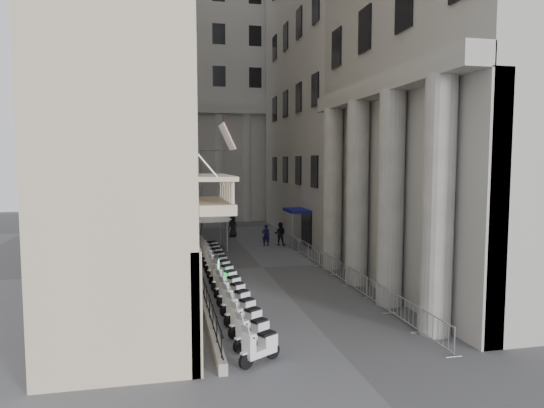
{
  "coord_description": "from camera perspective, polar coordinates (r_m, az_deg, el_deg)",
  "views": [
    {
      "loc": [
        -5.98,
        -10.69,
        6.76
      ],
      "look_at": [
        -0.45,
        14.33,
        4.5
      ],
      "focal_mm": 32.0,
      "sensor_mm": 36.0,
      "label": 1
    }
  ],
  "objects": [
    {
      "name": "scooter_5",
      "position": [
        23.46,
        -4.68,
        -11.73
      ],
      "size": [
        1.49,
        1.2,
        1.5
      ],
      "primitive_type": null,
      "rotation": [
        0.0,
        0.0,
        2.11
      ],
      "color": "silver",
      "rests_on": "ground"
    },
    {
      "name": "barrier_0",
      "position": [
        19.58,
        18.63,
        -15.43
      ],
      "size": [
        0.6,
        2.4,
        1.1
      ],
      "primitive_type": null,
      "color": "#B2B4BA",
      "rests_on": "ground"
    },
    {
      "name": "info_kiosk",
      "position": [
        26.1,
        -6.58,
        -8.02
      ],
      "size": [
        0.4,
        0.85,
        1.74
      ],
      "rotation": [
        0.0,
        0.0,
        -0.18
      ],
      "color": "black",
      "rests_on": "ground"
    },
    {
      "name": "pedestrian_c",
      "position": [
        43.61,
        -4.64,
        -2.62
      ],
      "size": [
        1.11,
        0.98,
        1.91
      ],
      "primitive_type": "imported",
      "rotation": [
        0.0,
        0.0,
        3.63
      ],
      "color": "black",
      "rests_on": "ground"
    },
    {
      "name": "barrier_2",
      "position": [
        23.77,
        12.28,
        -11.6
      ],
      "size": [
        0.6,
        2.4,
        1.1
      ],
      "primitive_type": null,
      "color": "#B2B4BA",
      "rests_on": "ground"
    },
    {
      "name": "far_building",
      "position": [
        59.57,
        -6.76,
        12.96
      ],
      "size": [
        22.0,
        10.0,
        30.0
      ],
      "primitive_type": "cube",
      "color": "#B1AFA7",
      "rests_on": "ground"
    },
    {
      "name": "scooter_10",
      "position": [
        30.04,
        -6.48,
        -8.0
      ],
      "size": [
        1.49,
        1.2,
        1.5
      ],
      "primitive_type": null,
      "rotation": [
        0.0,
        0.0,
        2.11
      ],
      "color": "silver",
      "rests_on": "ground"
    },
    {
      "name": "scooter_0",
      "position": [
        17.09,
        -1.39,
        -18.26
      ],
      "size": [
        1.49,
        1.2,
        1.5
      ],
      "primitive_type": null,
      "rotation": [
        0.0,
        0.0,
        2.11
      ],
      "color": "silver",
      "rests_on": "ground"
    },
    {
      "name": "scooter_3",
      "position": [
        20.87,
        -3.63,
        -13.87
      ],
      "size": [
        1.49,
        1.2,
        1.5
      ],
      "primitive_type": null,
      "rotation": [
        0.0,
        0.0,
        2.11
      ],
      "color": "silver",
      "rests_on": "ground"
    },
    {
      "name": "barrier_4",
      "position": [
        28.22,
        7.98,
        -8.87
      ],
      "size": [
        0.6,
        2.4,
        1.1
      ],
      "primitive_type": null,
      "color": "#B2B4BA",
      "rests_on": "ground"
    },
    {
      "name": "scooter_1",
      "position": [
        18.33,
        -2.25,
        -16.6
      ],
      "size": [
        1.49,
        1.2,
        1.5
      ],
      "primitive_type": null,
      "rotation": [
        0.0,
        0.0,
        2.11
      ],
      "color": "silver",
      "rests_on": "ground"
    },
    {
      "name": "barrier_7",
      "position": [
        35.17,
        3.69,
        -6.05
      ],
      "size": [
        0.6,
        2.4,
        1.1
      ],
      "primitive_type": null,
      "color": "#B2B4BA",
      "rests_on": "ground"
    },
    {
      "name": "barrier_6",
      "position": [
        32.83,
        4.91,
        -6.86
      ],
      "size": [
        0.6,
        2.4,
        1.1
      ],
      "primitive_type": null,
      "color": "#B2B4BA",
      "rests_on": "ground"
    },
    {
      "name": "street_lamp",
      "position": [
        38.85,
        -7.88,
        1.77
      ],
      "size": [
        2.47,
        0.8,
        7.72
      ],
      "rotation": [
        0.0,
        0.0,
        0.26
      ],
      "color": "#989BA0",
      "rests_on": "ground"
    },
    {
      "name": "barrier_1",
      "position": [
        21.63,
        15.12,
        -13.35
      ],
      "size": [
        0.6,
        2.4,
        1.1
      ],
      "primitive_type": null,
      "color": "#B2B4BA",
      "rests_on": "ground"
    },
    {
      "name": "iron_fence",
      "position": [
        29.52,
        -8.97,
        -8.26
      ],
      "size": [
        0.3,
        28.0,
        1.4
      ],
      "primitive_type": null,
      "color": "black",
      "rests_on": "ground"
    },
    {
      "name": "scooter_7",
      "position": [
        26.07,
        -5.51,
        -10.01
      ],
      "size": [
        1.49,
        1.2,
        1.5
      ],
      "primitive_type": null,
      "rotation": [
        0.0,
        0.0,
        2.11
      ],
      "color": "silver",
      "rests_on": "ground"
    },
    {
      "name": "scooter_2",
      "position": [
        19.6,
        -2.99,
        -15.15
      ],
      "size": [
        1.49,
        1.2,
        1.5
      ],
      "primitive_type": null,
      "rotation": [
        0.0,
        0.0,
        2.11
      ],
      "color": "silver",
      "rests_on": "ground"
    },
    {
      "name": "scooter_6",
      "position": [
        24.76,
        -5.12,
        -10.82
      ],
      "size": [
        1.49,
        1.2,
        1.5
      ],
      "primitive_type": null,
      "rotation": [
        0.0,
        0.0,
        2.11
      ],
      "color": "silver",
      "rests_on": "ground"
    },
    {
      "name": "scooter_9",
      "position": [
        28.71,
        -6.19,
        -8.61
      ],
      "size": [
        1.49,
        1.2,
        1.5
      ],
      "primitive_type": null,
      "rotation": [
        0.0,
        0.0,
        2.11
      ],
      "color": "silver",
      "rests_on": "ground"
    },
    {
      "name": "scooter_14",
      "position": [
        35.38,
        -7.41,
        -6.02
      ],
      "size": [
        1.49,
        1.2,
        1.5
      ],
      "primitive_type": null,
      "rotation": [
        0.0,
        0.0,
        2.11
      ],
      "color": "silver",
      "rests_on": "ground"
    },
    {
      "name": "scooter_12",
      "position": [
        32.71,
        -6.98,
        -6.93
      ],
      "size": [
        1.49,
        1.2,
        1.5
      ],
      "primitive_type": null,
      "rotation": [
        0.0,
        0.0,
        2.11
      ],
      "color": "silver",
      "rests_on": "ground"
    },
    {
      "name": "scooter_11",
      "position": [
        31.37,
        -6.74,
        -7.44
      ],
      "size": [
        1.49,
        1.2,
        1.5
      ],
      "primitive_type": null,
      "rotation": [
        0.0,
        0.0,
        2.11
      ],
      "color": "silver",
      "rests_on": "ground"
    },
    {
      "name": "barrier_3",
      "position": [
        25.97,
        9.93,
        -10.13
      ],
      "size": [
        0.6,
        2.4,
        1.1
      ],
      "primitive_type": null,
      "color": "#B2B4BA",
      "rests_on": "ground"
    },
    {
      "name": "pedestrian_b",
      "position": [
        39.1,
        0.95,
        -3.53
      ],
      "size": [
        1.11,
        1.01,
        1.87
      ],
      "primitive_type": "imported",
      "rotation": [
        0.0,
        0.0,
        2.74
      ],
      "color": "black",
      "rests_on": "ground"
    },
    {
      "name": "scooter_13",
      "position": [
        34.04,
        -7.21,
        -6.45
      ],
      "size": [
        1.49,
        1.2,
        1.5
      ],
      "primitive_type": null,
      "rotation": [
        0.0,
        0.0,
        2.11
      ],
      "color": "silver",
      "rests_on": "ground"
    },
    {
      "name": "blue_awning",
      "position": [
        38.66,
        2.93,
        -5.04
      ],
      "size": [
        1.6,
        3.0,
        3.0
      ],
      "primitive_type": null,
      "color": "navy",
      "rests_on": "ground"
    },
    {
      "name": "barrier_8",
      "position": [
        37.54,
        2.62,
        -5.34
      ],
      "size": [
        0.6,
        2.4,
        1.1
      ],
      "primitive_type": null,
      "color": "#B2B4BA",
      "rests_on": "ground"
    },
    {
      "name": "pedestrian_a",
      "position": [
        38.78,
        -0.73,
        -3.71
      ],
      "size": [
        0.64,
        0.43,
        1.73
      ],
      "primitive_type": "imported",
      "rotation": [
        0.0,
        0.0,
        3.17
      ],
      "color": "#0F0E38",
      "rests_on": "ground"
    },
    {
      "name": "scooter_8",
      "position": [
        27.39,
        -5.87,
        -9.27
      ],
      "size": [
        1.49,
        1.2,
        1.5
      ],
      "primitive_type": null,
      "rotation": [
        0.0,
        0.0,
        2.11
      ],
      "color": "silver",
      "rests_on": "ground"
    },
    {
      "name": "security_tent",
      "position": [
        37.53,
        -7.7,
        -1.12
      ],
      "size": [
        4.07,
        4.07,
        3.31
      ],
      "color": "silver",
      "rests_on": "ground"
    },
    {
      "name": "flag",
      "position": [
        17.2,
        -5.1,
        -18.13
      ],
      "size": [
        1.0,
        1.4,
        8.2
      ],
      "primitive_type": null,
      "color": "#9E0C11",
      "rests_on": "ground"
    },
    {
      "name": "barrier_5",
      "position": [
        30.51,
        6.32,
        -7.79
      ],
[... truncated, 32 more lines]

